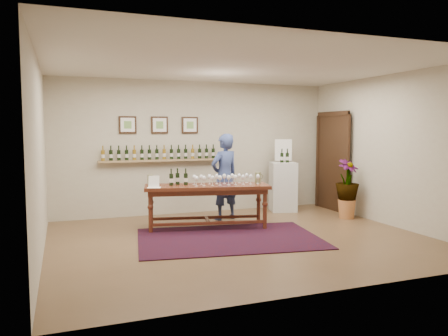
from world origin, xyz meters
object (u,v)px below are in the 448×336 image
object	(u,v)px
tasting_table	(207,191)
person	(225,177)
display_pedestal	(283,187)
potted_plant	(347,189)

from	to	relation	value
tasting_table	person	bearing A→B (deg)	59.52
tasting_table	display_pedestal	bearing A→B (deg)	38.34
display_pedestal	tasting_table	bearing A→B (deg)	-153.66
display_pedestal	person	size ratio (longest dim) A/B	0.63
display_pedestal	potted_plant	distance (m)	1.44
tasting_table	potted_plant	distance (m)	2.91
tasting_table	display_pedestal	distance (m)	2.34
tasting_table	display_pedestal	world-z (taller)	display_pedestal
display_pedestal	potted_plant	bearing A→B (deg)	-55.47
tasting_table	person	xyz separation A→B (m)	(0.57, 0.62, 0.18)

